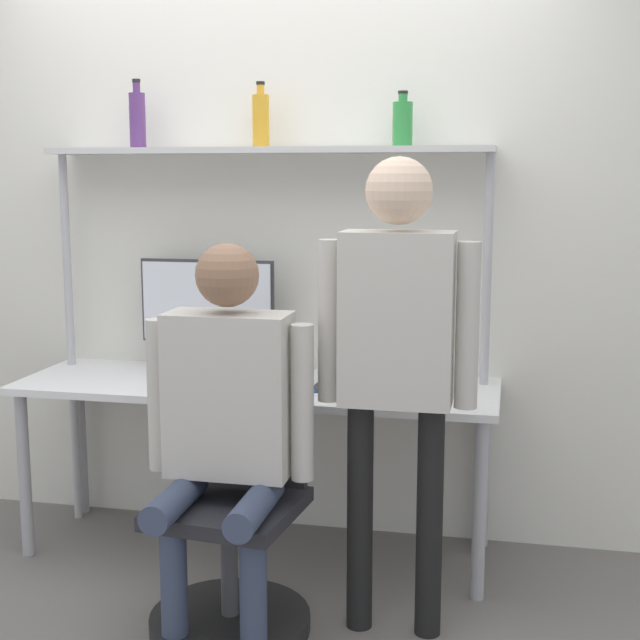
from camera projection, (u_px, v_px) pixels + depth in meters
name	position (u px, v px, depth m)	size (l,w,h in m)	color
ground_plane	(235.00, 584.00, 3.46)	(12.00, 12.00, 0.00)	slate
wall_back	(276.00, 226.00, 3.88)	(8.00, 0.06, 2.70)	silver
desk	(256.00, 400.00, 3.67)	(1.97, 0.62, 0.73)	white
shelf_unit	(266.00, 206.00, 3.71)	(1.87, 0.24, 1.68)	silver
monitor	(207.00, 308.00, 3.83)	(0.59, 0.21, 0.49)	#333338
laptop	(265.00, 372.00, 3.59)	(0.29, 0.22, 0.22)	silver
cell_phone	(322.00, 388.00, 3.55)	(0.07, 0.15, 0.01)	#264C8C
office_chair	(234.00, 549.00, 3.10)	(0.56, 0.56, 0.92)	black
person_seated	(226.00, 409.00, 2.98)	(0.59, 0.47, 1.35)	#38425B
person_standing	(397.00, 338.00, 2.95)	(0.54, 0.22, 1.63)	black
bottle_amber	(261.00, 120.00, 3.66)	(0.07, 0.07, 0.26)	gold
bottle_purple	(137.00, 119.00, 3.77)	(0.07, 0.07, 0.29)	#593372
bottle_green	(403.00, 123.00, 3.54)	(0.08, 0.08, 0.22)	#2D8C3F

